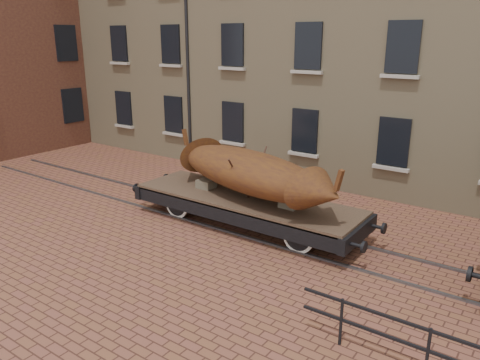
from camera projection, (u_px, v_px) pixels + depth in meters
The scene contains 4 objects.
ground at pixel (298, 241), 13.72m from camera, with size 90.00×90.00×0.00m, color brown.
rail_track at pixel (298, 240), 13.71m from camera, with size 30.00×1.52×0.06m.
flatcar_wagon at pixel (246, 203), 14.52m from camera, with size 8.32×2.26×1.26m.
iron_boat at pixel (248, 171), 14.16m from camera, with size 6.96×3.36×1.66m.
Camera 1 is at (5.92, -11.24, 5.73)m, focal length 35.00 mm.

